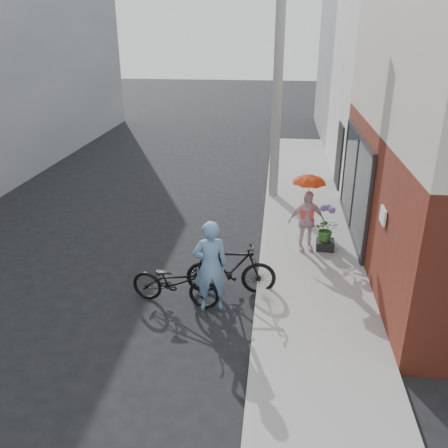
% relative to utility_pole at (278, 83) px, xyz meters
% --- Properties ---
extents(ground, '(80.00, 80.00, 0.00)m').
position_rel_utility_pole_xyz_m(ground, '(-1.10, -6.00, -3.50)').
color(ground, black).
rests_on(ground, ground).
extents(sidewalk, '(2.20, 24.00, 0.12)m').
position_rel_utility_pole_xyz_m(sidewalk, '(1.00, -4.00, -3.44)').
color(sidewalk, '#989792').
rests_on(sidewalk, ground).
extents(curb, '(0.12, 24.00, 0.12)m').
position_rel_utility_pole_xyz_m(curb, '(-0.16, -4.00, -3.44)').
color(curb, '#9E9E99').
rests_on(curb, ground).
extents(east_building_far, '(8.00, 8.00, 7.00)m').
position_rel_utility_pole_xyz_m(east_building_far, '(6.10, 10.00, 0.00)').
color(east_building_far, gray).
rests_on(east_building_far, ground).
extents(utility_pole, '(0.28, 0.28, 7.00)m').
position_rel_utility_pole_xyz_m(utility_pole, '(0.00, 0.00, 0.00)').
color(utility_pole, '#9E9E99').
rests_on(utility_pole, ground).
extents(officer, '(0.76, 0.60, 1.83)m').
position_rel_utility_pole_xyz_m(officer, '(-1.07, -6.43, -2.59)').
color(officer, '#688EB9').
rests_on(officer, ground).
extents(bike_left, '(1.86, 0.90, 0.94)m').
position_rel_utility_pole_xyz_m(bike_left, '(-1.78, -6.34, -3.03)').
color(bike_left, black).
rests_on(bike_left, ground).
extents(bike_right, '(1.84, 0.64, 1.09)m').
position_rel_utility_pole_xyz_m(bike_right, '(-0.74, -5.83, -2.96)').
color(bike_right, black).
rests_on(bike_right, ground).
extents(kimono_woman, '(0.92, 0.57, 1.47)m').
position_rel_utility_pole_xyz_m(kimono_woman, '(0.82, -3.85, -2.65)').
color(kimono_woman, silver).
rests_on(kimono_woman, sidewalk).
extents(parasol, '(0.75, 0.75, 0.65)m').
position_rel_utility_pole_xyz_m(parasol, '(0.82, -3.85, -1.59)').
color(parasol, '#E44B1A').
rests_on(parasol, kimono_woman).
extents(planter, '(0.43, 0.43, 0.22)m').
position_rel_utility_pole_xyz_m(planter, '(1.30, -3.77, -3.27)').
color(planter, black).
rests_on(planter, sidewalk).
extents(potted_plant, '(0.51, 0.45, 0.57)m').
position_rel_utility_pole_xyz_m(potted_plant, '(1.30, -3.77, -2.88)').
color(potted_plant, '#346629').
rests_on(potted_plant, planter).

